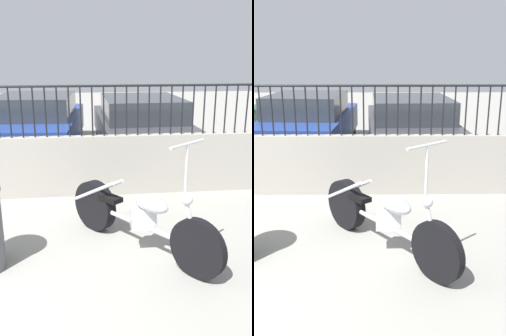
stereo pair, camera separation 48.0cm
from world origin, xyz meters
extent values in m
cylinder|color=black|center=(1.06, 2.79, 1.35)|extent=(0.02, 0.02, 0.78)
cylinder|color=black|center=(1.23, 2.79, 1.35)|extent=(0.02, 0.02, 0.78)
cylinder|color=black|center=(1.41, 2.79, 1.35)|extent=(0.02, 0.02, 0.78)
cylinder|color=black|center=(1.59, 2.79, 1.35)|extent=(0.02, 0.02, 0.78)
cylinder|color=black|center=(1.76, 2.79, 1.35)|extent=(0.02, 0.02, 0.78)
cylinder|color=black|center=(1.94, 2.79, 1.35)|extent=(0.02, 0.02, 0.78)
cylinder|color=black|center=(2.12, 2.79, 1.35)|extent=(0.02, 0.02, 0.78)
cylinder|color=black|center=(2.29, 2.79, 1.35)|extent=(0.02, 0.02, 0.78)
cylinder|color=black|center=(2.47, 2.79, 1.35)|extent=(0.02, 0.02, 0.78)
cylinder|color=black|center=(2.65, 2.79, 1.35)|extent=(0.02, 0.02, 0.78)
cylinder|color=black|center=(2.82, 2.79, 1.35)|extent=(0.02, 0.02, 0.78)
cylinder|color=black|center=(3.00, 2.79, 1.35)|extent=(0.02, 0.02, 0.78)
cylinder|color=black|center=(3.17, 2.79, 1.35)|extent=(0.02, 0.02, 0.78)
cylinder|color=black|center=(3.35, 2.79, 1.35)|extent=(0.02, 0.02, 0.78)
cylinder|color=black|center=(3.53, 2.79, 1.35)|extent=(0.02, 0.02, 0.78)
cylinder|color=black|center=(3.70, 2.79, 1.35)|extent=(0.02, 0.02, 0.78)
cylinder|color=black|center=(3.88, 2.79, 1.35)|extent=(0.02, 0.02, 0.78)
cylinder|color=black|center=(4.06, 2.79, 1.35)|extent=(0.02, 0.02, 0.78)
cylinder|color=black|center=(4.23, 2.79, 1.35)|extent=(0.02, 0.02, 0.78)
cylinder|color=black|center=(4.41, 2.79, 1.35)|extent=(0.02, 0.02, 0.78)
cylinder|color=black|center=(4.58, 2.79, 1.35)|extent=(0.02, 0.02, 0.78)
cylinder|color=black|center=(4.76, 2.79, 1.35)|extent=(0.02, 0.02, 0.78)
cylinder|color=black|center=(3.25, 0.29, 0.32)|extent=(0.47, 0.55, 0.64)
cylinder|color=black|center=(2.27, 1.52, 0.32)|extent=(0.52, 0.60, 0.65)
cylinder|color=#B7BABF|center=(2.76, 0.91, 0.32)|extent=(0.95, 1.17, 0.06)
cube|color=silver|center=(2.79, 0.87, 0.42)|extent=(0.28, 0.18, 0.24)
ellipsoid|color=#B7BABF|center=(2.87, 0.77, 0.62)|extent=(0.44, 0.48, 0.18)
cube|color=black|center=(2.46, 1.29, 0.50)|extent=(0.30, 0.32, 0.06)
cylinder|color=silver|center=(3.20, 0.36, 0.57)|extent=(0.17, 0.20, 0.51)
sphere|color=silver|center=(3.16, 0.41, 0.80)|extent=(0.11, 0.11, 0.11)
cylinder|color=silver|center=(3.14, 0.43, 1.09)|extent=(0.03, 0.03, 0.54)
cylinder|color=silver|center=(3.14, 0.43, 1.36)|extent=(0.43, 0.35, 0.03)
cylinder|color=silver|center=(2.24, 1.44, 0.54)|extent=(0.52, 0.64, 0.45)
cylinder|color=silver|center=(2.35, 1.53, 0.54)|extent=(0.52, 0.64, 0.45)
cylinder|color=black|center=(0.40, 7.02, 0.32)|extent=(0.15, 0.65, 0.64)
cylinder|color=black|center=(2.03, 6.91, 0.32)|extent=(0.15, 0.65, 0.64)
cylinder|color=black|center=(1.86, 4.37, 0.32)|extent=(0.15, 0.65, 0.64)
cube|color=navy|center=(1.13, 5.70, 0.55)|extent=(2.02, 4.22, 0.63)
cube|color=#2D3338|center=(1.12, 5.49, 1.10)|extent=(1.70, 2.08, 0.47)
cylinder|color=black|center=(2.53, 6.87, 0.32)|extent=(0.13, 0.64, 0.64)
cylinder|color=black|center=(4.26, 6.92, 0.32)|extent=(0.13, 0.64, 0.64)
cylinder|color=black|center=(2.61, 4.11, 0.32)|extent=(0.13, 0.64, 0.64)
cylinder|color=black|center=(4.34, 4.16, 0.32)|extent=(0.13, 0.64, 0.64)
cube|color=#38383D|center=(3.44, 5.51, 0.52)|extent=(1.97, 4.50, 0.56)
cube|color=#2D3338|center=(3.44, 5.29, 1.04)|extent=(1.72, 2.18, 0.48)
camera|label=1|loc=(2.17, -2.95, 2.17)|focal=40.00mm
camera|label=2|loc=(2.65, -2.98, 2.17)|focal=40.00mm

